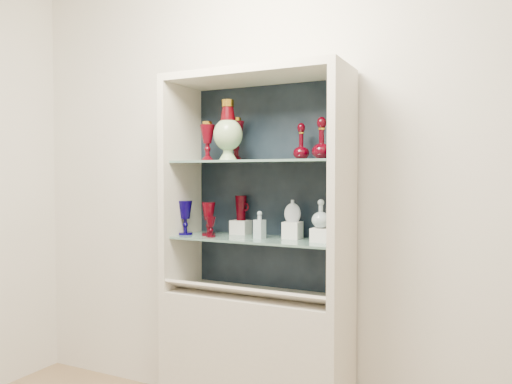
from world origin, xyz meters
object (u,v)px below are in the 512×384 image
at_px(lidded_bowl, 335,150).
at_px(clear_square_bottle, 260,225).
at_px(clear_round_decanter, 321,214).
at_px(ruby_decanter_a, 301,139).
at_px(ruby_goblet_small, 211,227).
at_px(pedestal_lamp_right, 236,140).
at_px(cameo_medallion, 340,209).
at_px(pedestal_lamp_left, 207,141).
at_px(flat_flask, 293,210).
at_px(ruby_goblet_tall, 209,219).
at_px(ruby_decanter_b, 322,137).
at_px(cobalt_goblet, 185,218).
at_px(ruby_pitcher, 241,208).
at_px(enamel_urn, 228,130).

relative_size(lidded_bowl, clear_square_bottle, 0.61).
height_order(clear_square_bottle, clear_round_decanter, clear_round_decanter).
distance_m(lidded_bowl, clear_round_decanter, 0.34).
height_order(ruby_decanter_a, ruby_goblet_small, ruby_decanter_a).
xyz_separation_m(pedestal_lamp_right, cameo_medallion, (0.61, 0.00, -0.37)).
height_order(pedestal_lamp_left, lidded_bowl, pedestal_lamp_left).
distance_m(pedestal_lamp_left, flat_flask, 0.61).
relative_size(pedestal_lamp_right, ruby_goblet_small, 2.17).
relative_size(ruby_decanter_a, flat_flask, 1.79).
xyz_separation_m(pedestal_lamp_left, lidded_bowl, (0.74, 0.00, -0.06)).
distance_m(ruby_goblet_tall, cameo_medallion, 0.74).
xyz_separation_m(ruby_decanter_b, clear_round_decanter, (0.01, -0.02, -0.40)).
height_order(lidded_bowl, cobalt_goblet, lidded_bowl).
xyz_separation_m(ruby_goblet_small, ruby_pitcher, (0.08, 0.20, 0.10)).
height_order(ruby_decanter_b, clear_square_bottle, ruby_decanter_b).
relative_size(cobalt_goblet, clear_square_bottle, 1.31).
relative_size(ruby_goblet_small, clear_round_decanter, 0.80).
relative_size(flat_flask, cameo_medallion, 0.91).
bearing_deg(ruby_goblet_small, ruby_goblet_tall, 130.75).
height_order(ruby_pitcher, clear_square_bottle, ruby_pitcher).
relative_size(pedestal_lamp_right, enamel_urn, 0.75).
relative_size(cobalt_goblet, flat_flask, 1.59).
xyz_separation_m(lidded_bowl, clear_square_bottle, (-0.42, 0.01, -0.39)).
bearing_deg(clear_square_bottle, ruby_decanter_b, 6.90).
relative_size(pedestal_lamp_right, cameo_medallion, 1.81).
bearing_deg(ruby_decanter_a, ruby_goblet_tall, -171.42).
height_order(pedestal_lamp_left, clear_round_decanter, pedestal_lamp_left).
distance_m(enamel_urn, lidded_bowl, 0.60).
bearing_deg(pedestal_lamp_left, ruby_decanter_a, 9.55).
bearing_deg(ruby_goblet_small, ruby_decanter_b, 9.49).
distance_m(ruby_goblet_tall, ruby_goblet_small, 0.08).
height_order(clear_square_bottle, cameo_medallion, cameo_medallion).
height_order(ruby_decanter_a, cobalt_goblet, ruby_decanter_a).
distance_m(enamel_urn, ruby_decanter_a, 0.40).
bearing_deg(clear_round_decanter, enamel_urn, -173.56).
bearing_deg(pedestal_lamp_right, clear_square_bottle, -25.45).
distance_m(ruby_decanter_a, lidded_bowl, 0.24).
height_order(ruby_decanter_b, ruby_goblet_tall, ruby_decanter_b).
distance_m(ruby_decanter_b, clear_round_decanter, 0.40).
xyz_separation_m(ruby_decanter_b, clear_square_bottle, (-0.33, -0.04, -0.46)).
height_order(ruby_decanter_b, ruby_goblet_small, ruby_decanter_b).
height_order(flat_flask, clear_round_decanter, flat_flask).
bearing_deg(cameo_medallion, ruby_pitcher, 178.25).
xyz_separation_m(pedestal_lamp_left, ruby_decanter_b, (0.65, 0.05, 0.01)).
height_order(clear_round_decanter, cameo_medallion, cameo_medallion).
xyz_separation_m(ruby_decanter_a, clear_round_decanter, (0.13, -0.05, -0.39)).
relative_size(pedestal_lamp_left, flat_flask, 1.78).
distance_m(lidded_bowl, ruby_pitcher, 0.70).
relative_size(ruby_decanter_a, cameo_medallion, 1.63).
height_order(enamel_urn, flat_flask, enamel_urn).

